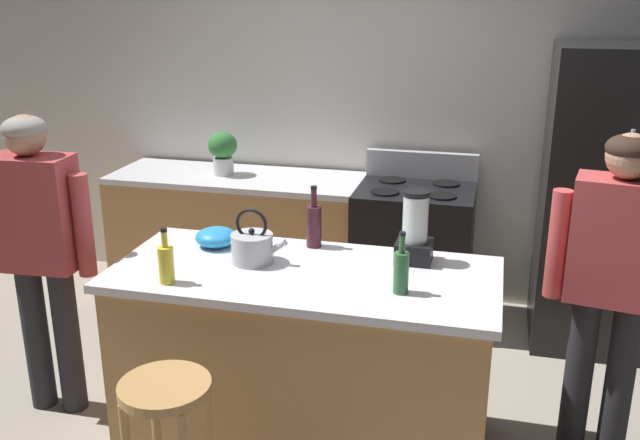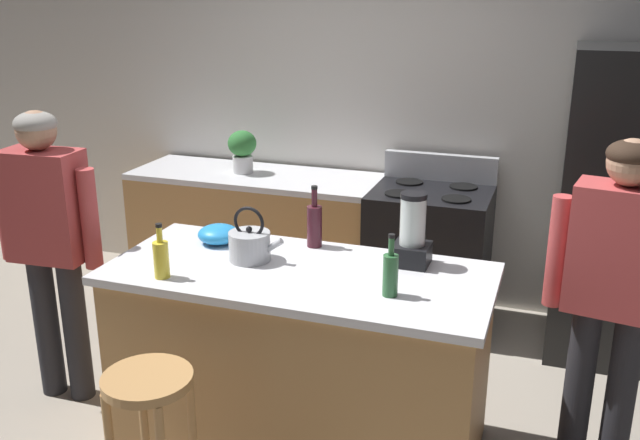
{
  "view_description": "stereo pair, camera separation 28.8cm",
  "coord_description": "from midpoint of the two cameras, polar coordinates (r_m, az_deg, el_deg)",
  "views": [
    {
      "loc": [
        0.82,
        -2.92,
        2.16
      ],
      "look_at": [
        0.0,
        0.3,
        1.06
      ],
      "focal_mm": 39.67,
      "sensor_mm": 36.0,
      "label": 1
    },
    {
      "loc": [
        1.1,
        -2.83,
        2.16
      ],
      "look_at": [
        0.0,
        0.3,
        1.06
      ],
      "focal_mm": 39.67,
      "sensor_mm": 36.0,
      "label": 2
    }
  ],
  "objects": [
    {
      "name": "bottle_soda",
      "position": [
        3.21,
        -14.84,
        -3.41
      ],
      "size": [
        0.07,
        0.07,
        0.26
      ],
      "color": "yellow",
      "rests_on": "kitchen_island"
    },
    {
      "name": "kitchen_island",
      "position": [
        3.48,
        -3.67,
        -11.06
      ],
      "size": [
        1.79,
        0.81,
        0.91
      ],
      "color": "#B7844C",
      "rests_on": "ground_plane"
    },
    {
      "name": "back_counter_run",
      "position": [
        5.06,
        -6.93,
        -1.51
      ],
      "size": [
        2.0,
        0.64,
        0.91
      ],
      "color": "#B7844C",
      "rests_on": "ground_plane"
    },
    {
      "name": "bottle_olive_oil",
      "position": [
        3.01,
        3.84,
        -4.15
      ],
      "size": [
        0.07,
        0.07,
        0.28
      ],
      "color": "#2D6638",
      "rests_on": "kitchen_island"
    },
    {
      "name": "blender_appliance",
      "position": [
        3.34,
        5.22,
        -1.0
      ],
      "size": [
        0.17,
        0.17,
        0.35
      ],
      "color": "black",
      "rests_on": "kitchen_island"
    },
    {
      "name": "person_by_island_left",
      "position": [
        3.86,
        -23.75,
        -1.48
      ],
      "size": [
        0.59,
        0.25,
        1.59
      ],
      "color": "#26262B",
      "rests_on": "ground_plane"
    },
    {
      "name": "stove_range",
      "position": [
        4.75,
        5.83,
        -2.64
      ],
      "size": [
        0.76,
        0.65,
        1.09
      ],
      "color": "black",
      "rests_on": "ground_plane"
    },
    {
      "name": "bottle_wine",
      "position": [
        3.53,
        -2.83,
        -0.4
      ],
      "size": [
        0.08,
        0.08,
        0.32
      ],
      "color": "#471923",
      "rests_on": "kitchen_island"
    },
    {
      "name": "back_wall",
      "position": [
        4.98,
        3.08,
        8.94
      ],
      "size": [
        8.0,
        0.1,
        2.7
      ],
      "primitive_type": "cube",
      "color": "silver",
      "rests_on": "ground_plane"
    },
    {
      "name": "mixing_bowl",
      "position": [
        3.62,
        -10.64,
        -1.39
      ],
      "size": [
        0.21,
        0.21,
        0.09
      ],
      "primitive_type": "ellipsoid",
      "color": "#268CD8",
      "rests_on": "kitchen_island"
    },
    {
      "name": "potted_plant",
      "position": [
        4.96,
        -9.51,
        5.56
      ],
      "size": [
        0.2,
        0.2,
        0.3
      ],
      "color": "silver",
      "rests_on": "back_counter_run"
    },
    {
      "name": "bar_stool",
      "position": [
        2.96,
        -15.07,
        -15.38
      ],
      "size": [
        0.36,
        0.36,
        0.72
      ],
      "color": "#B7844C",
      "rests_on": "ground_plane"
    },
    {
      "name": "person_by_sink_right",
      "position": [
        3.37,
        20.38,
        -3.94
      ],
      "size": [
        0.6,
        0.28,
        1.58
      ],
      "color": "#26262B",
      "rests_on": "ground_plane"
    },
    {
      "name": "refrigerator",
      "position": [
        4.59,
        21.36,
        1.39
      ],
      "size": [
        0.9,
        0.73,
        1.85
      ],
      "color": "black",
      "rests_on": "ground_plane"
    },
    {
      "name": "ground_plane",
      "position": [
        3.72,
        -3.52,
        -17.21
      ],
      "size": [
        14.0,
        14.0,
        0.0
      ],
      "primitive_type": "plane",
      "color": "#9E9384"
    },
    {
      "name": "tea_kettle",
      "position": [
        3.37,
        -7.92,
        -2.18
      ],
      "size": [
        0.28,
        0.2,
        0.27
      ],
      "color": "#B7BABF",
      "rests_on": "kitchen_island"
    }
  ]
}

